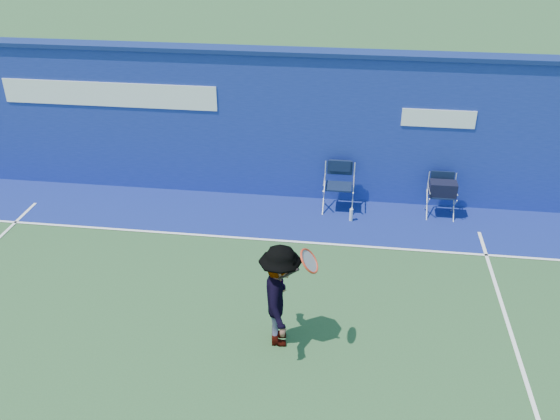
# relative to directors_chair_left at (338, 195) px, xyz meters

# --- Properties ---
(ground) EXTENTS (80.00, 80.00, 0.00)m
(ground) POSITION_rel_directors_chair_left_xyz_m (-1.77, -4.59, -0.33)
(ground) COLOR #294D29
(ground) RESTS_ON ground
(stadium_wall) EXTENTS (24.00, 0.50, 3.08)m
(stadium_wall) POSITION_rel_directors_chair_left_xyz_m (-1.77, 0.61, 1.22)
(stadium_wall) COLOR navy
(stadium_wall) RESTS_ON ground
(out_of_bounds_strip) EXTENTS (24.00, 1.80, 0.01)m
(out_of_bounds_strip) POSITION_rel_directors_chair_left_xyz_m (-1.77, -0.49, -0.32)
(out_of_bounds_strip) COLOR navy
(out_of_bounds_strip) RESTS_ON ground
(court_lines) EXTENTS (24.00, 12.00, 0.01)m
(court_lines) POSITION_rel_directors_chair_left_xyz_m (-1.77, -3.99, -0.32)
(court_lines) COLOR white
(court_lines) RESTS_ON out_of_bounds_strip
(directors_chair_left) EXTENTS (0.59, 0.54, 0.99)m
(directors_chair_left) POSITION_rel_directors_chair_left_xyz_m (0.00, 0.00, 0.00)
(directors_chair_left) COLOR silver
(directors_chair_left) RESTS_ON ground
(directors_chair_right) EXTENTS (0.52, 0.47, 0.87)m
(directors_chair_right) POSITION_rel_directors_chair_left_xyz_m (2.03, 0.00, 0.04)
(directors_chair_right) COLOR silver
(directors_chair_right) RESTS_ON ground
(water_bottle) EXTENTS (0.07, 0.07, 0.26)m
(water_bottle) POSITION_rel_directors_chair_left_xyz_m (0.28, -0.44, -0.20)
(water_bottle) COLOR silver
(water_bottle) RESTS_ON ground
(tennis_player) EXTENTS (0.91, 1.10, 1.66)m
(tennis_player) POSITION_rel_directors_chair_left_xyz_m (-0.65, -4.10, 0.47)
(tennis_player) COLOR #EA4738
(tennis_player) RESTS_ON ground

